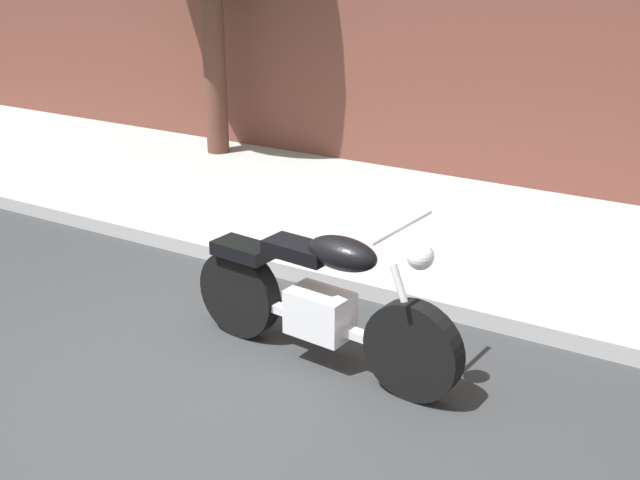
{
  "coord_description": "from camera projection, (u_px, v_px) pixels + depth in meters",
  "views": [
    {
      "loc": [
        2.99,
        -3.54,
        2.85
      ],
      "look_at": [
        0.49,
        0.68,
        0.93
      ],
      "focal_mm": 44.68,
      "sensor_mm": 36.0,
      "label": 1
    }
  ],
  "objects": [
    {
      "name": "sidewalk",
      "position": [
        414.0,
        227.0,
        7.95
      ],
      "size": [
        19.2,
        3.22,
        0.14
      ],
      "primitive_type": "cube",
      "color": "#A7A7A7",
      "rests_on": "ground"
    },
    {
      "name": "ground_plane",
      "position": [
        205.0,
        388.0,
        5.3
      ],
      "size": [
        60.0,
        60.0,
        0.0
      ],
      "primitive_type": "plane",
      "color": "#303335"
    },
    {
      "name": "motorcycle",
      "position": [
        320.0,
        302.0,
        5.44
      ],
      "size": [
        2.15,
        0.7,
        1.17
      ],
      "color": "black",
      "rests_on": "ground"
    }
  ]
}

